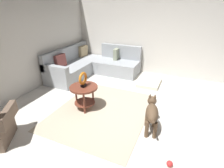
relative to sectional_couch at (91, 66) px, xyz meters
The scene contains 10 objects.
ground_plane 2.85m from the sectional_couch, 134.68° to the right, with size 6.00×6.00×0.10m, color silver.
wall_back 2.44m from the sectional_couch, 155.09° to the left, with size 6.00×0.12×2.70m, color silver.
wall_right 2.47m from the sectional_couch, 64.81° to the right, with size 0.12×6.00×2.70m, color silver.
area_rug 2.28m from the sectional_couch, 144.49° to the right, with size 2.30×1.90×0.01m, color #BCAD93.
sectional_couch is the anchor object (origin of this frame).
side_table 2.09m from the sectional_couch, 154.33° to the right, with size 0.60×0.60×0.54m.
torus_sculpture 2.13m from the sectional_couch, 154.33° to the right, with size 0.28×0.08×0.33m.
dog_bed_mat 1.95m from the sectional_couch, 90.36° to the right, with size 0.80×0.60×0.09m, color beige.
dog 3.15m from the sectional_couch, 130.15° to the right, with size 0.84×0.33×0.63m.
dog_toy_ball 3.94m from the sectional_couch, 133.71° to the right, with size 0.09×0.09×0.09m, color red.
Camera 1 is at (-2.70, -0.78, 2.15)m, focal length 27.99 mm.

